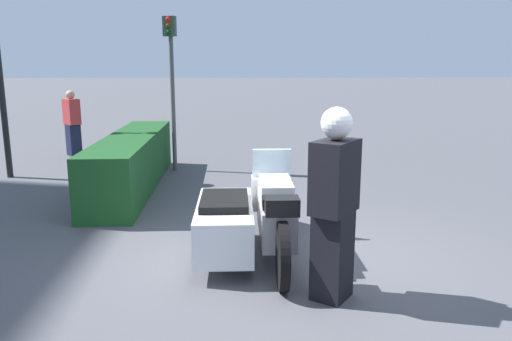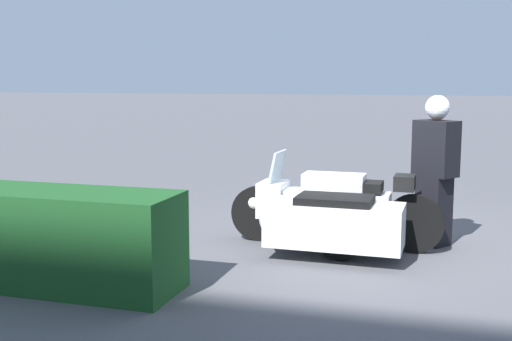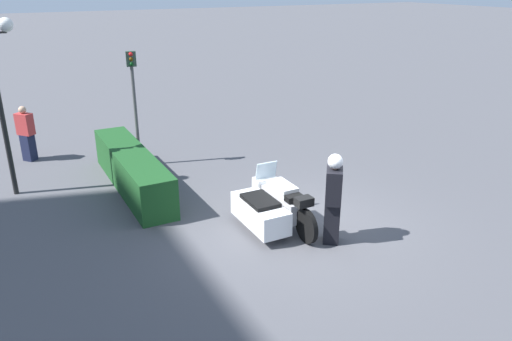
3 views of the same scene
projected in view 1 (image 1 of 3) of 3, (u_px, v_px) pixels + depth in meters
ground_plane at (307, 270)px, 5.59m from camera, size 160.00×160.00×0.00m
police_motorcycle at (247, 216)px, 6.00m from camera, size 2.68×1.21×1.18m
officer_rider at (334, 200)px, 4.74m from camera, size 0.60×0.56×1.88m
hedge_bush_curbside at (132, 162)px, 9.26m from camera, size 4.68×0.85×0.98m
traffic_light_near at (171, 70)px, 10.43m from camera, size 0.22×0.28×3.22m
pedestrian_bystander at (72, 123)px, 12.48m from camera, size 0.53×0.51×1.63m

